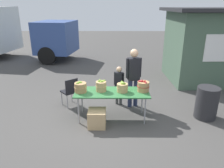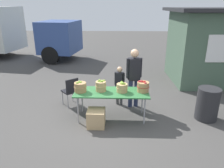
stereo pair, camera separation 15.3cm
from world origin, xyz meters
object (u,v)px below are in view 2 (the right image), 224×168
Objects in this scene: apple_basket_red_0 at (143,87)px; child_customer at (119,83)px; apple_basket_green_0 at (80,87)px; apple_basket_green_2 at (122,87)px; vendor_adult at (134,74)px; folding_chair at (71,90)px; trash_barrel at (207,104)px; market_table at (112,93)px; apple_basket_green_1 at (101,86)px; produce_crate at (96,118)px.

child_customer is (-0.60, 0.79, -0.19)m from apple_basket_red_0.
apple_basket_green_0 reaches higher than apple_basket_green_2.
vendor_adult is (1.40, 0.72, 0.13)m from apple_basket_green_0.
child_customer is 1.37× the size of folding_chair.
apple_basket_red_0 is at bearing -179.88° from trash_barrel.
market_table is at bearing 96.86° from child_customer.
apple_basket_green_1 reaches higher than market_table.
apple_basket_green_1 is 0.55m from apple_basket_green_2.
child_customer is at bearing 40.58° from apple_basket_green_0.
trash_barrel is at bearing 0.12° from apple_basket_red_0.
folding_chair is at bearing 25.40° from child_customer.
apple_basket_green_1 reaches higher than folding_chair.
vendor_adult is 1.68m from produce_crate.
apple_basket_red_0 is at bearing 3.89° from apple_basket_green_2.
child_customer is (0.20, 0.83, -0.01)m from market_table.
vendor_adult is at bearing 36.54° from apple_basket_green_1.
trash_barrel is (1.89, -0.65, -0.58)m from vendor_adult.
apple_basket_green_2 reaches higher than produce_crate.
apple_basket_red_0 is (0.53, 0.04, 0.01)m from apple_basket_green_2.
produce_crate is (-0.97, -1.13, -0.79)m from vendor_adult.
apple_basket_green_1 is 0.94m from child_customer.
apple_basket_green_1 is 0.27× the size of child_customer.
apple_basket_green_0 is at bearing -178.52° from market_table.
child_customer is at bearing 144.18° from folding_chair.
market_table is 2.21× the size of folding_chair.
child_customer is 1.44m from folding_chair.
produce_crate is at bearing -130.63° from market_table.
apple_basket_red_0 is at bearing -0.23° from apple_basket_green_1.
child_customer is at bearing 76.52° from market_table.
trash_barrel reaches higher than produce_crate.
vendor_adult is 2.00× the size of trash_barrel.
apple_basket_green_0 is 0.27× the size of child_customer.
apple_basket_green_1 is at bearing 179.77° from apple_basket_red_0.
apple_basket_red_0 is 0.27× the size of child_customer.
market_table is at bearing 1.48° from apple_basket_green_0.
market_table is 2.51m from trash_barrel.
folding_chair reaches higher than produce_crate.
folding_chair is at bearing 169.96° from trash_barrel.
apple_basket_green_1 reaches higher than apple_basket_green_0.
produce_crate is at bearing -170.60° from trash_barrel.
market_table is at bearing -10.18° from apple_basket_green_1.
vendor_adult is 1.99× the size of folding_chair.
folding_chair reaches higher than trash_barrel.
apple_basket_green_2 is at bearing -4.27° from apple_basket_green_1.
apple_basket_red_0 is (1.08, -0.00, -0.01)m from apple_basket_green_1.
apple_basket_green_0 is at bearing -178.40° from apple_basket_green_2.
produce_crate is at bearing 86.46° from folding_chair.
apple_basket_red_0 is (1.60, 0.07, 0.01)m from apple_basket_green_0.
market_table is 5.87× the size of apple_basket_green_0.
folding_chair is (-0.95, 0.66, -0.38)m from apple_basket_green_1.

